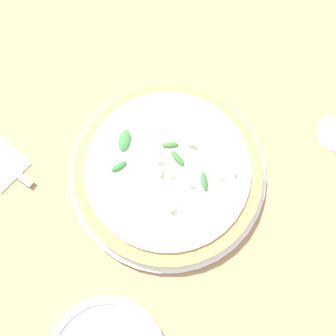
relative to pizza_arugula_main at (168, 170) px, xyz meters
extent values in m
plane|color=#9E7A56|center=(0.03, -0.01, -0.02)|extent=(6.00, 6.00, 0.00)
cylinder|color=white|center=(0.00, 0.00, -0.01)|extent=(0.35, 0.35, 0.01)
cylinder|color=#B7844C|center=(0.00, 0.00, 0.00)|extent=(0.33, 0.33, 0.02)
cylinder|color=silver|center=(0.00, 0.00, 0.02)|extent=(0.29, 0.29, 0.01)
ellipsoid|color=#2A6B2D|center=(0.09, 0.03, 0.02)|extent=(0.04, 0.04, 0.01)
ellipsoid|color=#35692B|center=(0.03, -0.03, 0.02)|extent=(0.03, 0.03, 0.01)
ellipsoid|color=#316729|center=(0.00, -0.02, 0.02)|extent=(0.03, 0.01, 0.01)
ellipsoid|color=#266329|center=(0.05, 0.06, 0.02)|extent=(0.01, 0.03, 0.01)
ellipsoid|color=#30642C|center=(-0.06, -0.03, 0.02)|extent=(0.04, 0.03, 0.01)
cube|color=#EFE5C6|center=(-0.06, 0.04, 0.03)|extent=(0.01, 0.01, 0.01)
cube|color=#EFE5C6|center=(0.02, 0.00, 0.03)|extent=(0.01, 0.01, 0.01)
cube|color=#EFE5C6|center=(-0.07, -0.06, 0.03)|extent=(0.01, 0.01, 0.00)
cube|color=#EFE5C6|center=(-0.01, 0.01, 0.03)|extent=(0.01, 0.00, 0.01)
cube|color=#EFE5C6|center=(0.00, -0.06, 0.03)|extent=(0.01, 0.01, 0.01)
cube|color=#EFE5C6|center=(0.00, 0.02, 0.03)|extent=(0.01, 0.01, 0.01)
cube|color=#EFE5C6|center=(-0.06, 0.02, 0.03)|extent=(0.01, 0.00, 0.00)
cube|color=#EFE5C6|center=(-0.05, -0.01, 0.03)|extent=(0.01, 0.01, 0.01)
cube|color=#EFE5C6|center=(-0.08, -0.08, 0.03)|extent=(0.01, 0.01, 0.01)
cube|color=silver|center=(0.20, 0.22, -0.01)|extent=(0.12, 0.05, 0.00)
camera|label=1|loc=(-0.12, 0.10, 0.56)|focal=35.00mm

